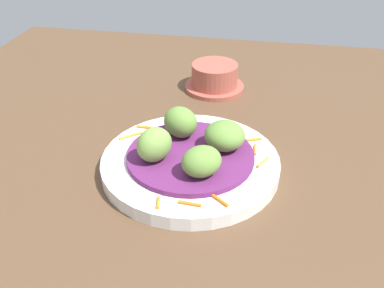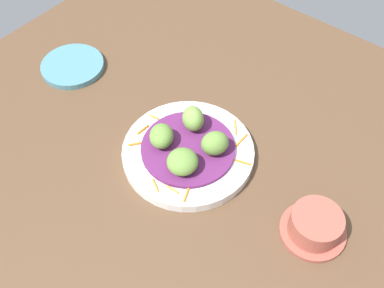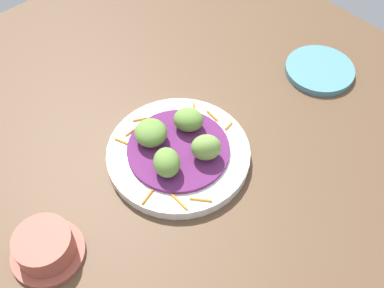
{
  "view_description": "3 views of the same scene",
  "coord_description": "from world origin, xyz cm",
  "px_view_note": "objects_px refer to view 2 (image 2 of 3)",
  "views": [
    {
      "loc": [
        6.65,
        -48.11,
        38.38
      ],
      "look_at": [
        -2.91,
        2.33,
        5.27
      ],
      "focal_mm": 41.3,
      "sensor_mm": 36.0,
      "label": 1
    },
    {
      "loc": [
        37.17,
        33.63,
        71.26
      ],
      "look_at": [
        -2.85,
        1.76,
        6.28
      ],
      "focal_mm": 42.93,
      "sensor_mm": 36.0,
      "label": 2
    },
    {
      "loc": [
        -39.91,
        31.17,
        67.25
      ],
      "look_at": [
        -4.32,
        -0.99,
        5.64
      ],
      "focal_mm": 43.64,
      "sensor_mm": 36.0,
      "label": 3
    }
  ],
  "objects_px": {
    "guac_scoop_right": "(215,143)",
    "guac_scoop_back": "(193,119)",
    "side_plate_small": "(73,66)",
    "guac_scoop_center": "(182,162)",
    "guac_scoop_left": "(161,136)",
    "terracotta_bowl": "(315,226)",
    "main_plate": "(188,152)"
  },
  "relations": [
    {
      "from": "main_plate",
      "to": "guac_scoop_left",
      "type": "distance_m",
      "value": 0.06
    },
    {
      "from": "guac_scoop_back",
      "to": "side_plate_small",
      "type": "bearing_deg",
      "value": -87.51
    },
    {
      "from": "guac_scoop_center",
      "to": "side_plate_small",
      "type": "height_order",
      "value": "guac_scoop_center"
    },
    {
      "from": "guac_scoop_center",
      "to": "terracotta_bowl",
      "type": "relative_size",
      "value": 0.51
    },
    {
      "from": "guac_scoop_left",
      "to": "guac_scoop_back",
      "type": "height_order",
      "value": "guac_scoop_back"
    },
    {
      "from": "side_plate_small",
      "to": "guac_scoop_center",
      "type": "bearing_deg",
      "value": 78.95
    },
    {
      "from": "main_plate",
      "to": "terracotta_bowl",
      "type": "distance_m",
      "value": 0.26
    },
    {
      "from": "guac_scoop_center",
      "to": "guac_scoop_back",
      "type": "relative_size",
      "value": 1.13
    },
    {
      "from": "guac_scoop_center",
      "to": "guac_scoop_back",
      "type": "bearing_deg",
      "value": -152.37
    },
    {
      "from": "guac_scoop_right",
      "to": "guac_scoop_center",
      "type": "bearing_deg",
      "value": -17.37
    },
    {
      "from": "main_plate",
      "to": "guac_scoop_center",
      "type": "relative_size",
      "value": 4.39
    },
    {
      "from": "terracotta_bowl",
      "to": "guac_scoop_left",
      "type": "bearing_deg",
      "value": -84.89
    },
    {
      "from": "guac_scoop_left",
      "to": "guac_scoop_center",
      "type": "distance_m",
      "value": 0.07
    },
    {
      "from": "guac_scoop_center",
      "to": "guac_scoop_left",
      "type": "bearing_deg",
      "value": -107.37
    },
    {
      "from": "guac_scoop_right",
      "to": "terracotta_bowl",
      "type": "bearing_deg",
      "value": 85.24
    },
    {
      "from": "guac_scoop_center",
      "to": "guac_scoop_back",
      "type": "distance_m",
      "value": 0.1
    },
    {
      "from": "guac_scoop_center",
      "to": "side_plate_small",
      "type": "distance_m",
      "value": 0.38
    },
    {
      "from": "guac_scoop_right",
      "to": "terracotta_bowl",
      "type": "distance_m",
      "value": 0.22
    },
    {
      "from": "main_plate",
      "to": "guac_scoop_center",
      "type": "distance_m",
      "value": 0.06
    },
    {
      "from": "guac_scoop_right",
      "to": "guac_scoop_back",
      "type": "bearing_deg",
      "value": -107.37
    },
    {
      "from": "guac_scoop_center",
      "to": "guac_scoop_back",
      "type": "xyz_separation_m",
      "value": [
        -0.09,
        -0.05,
        0.0
      ]
    },
    {
      "from": "main_plate",
      "to": "guac_scoop_back",
      "type": "height_order",
      "value": "guac_scoop_back"
    },
    {
      "from": "main_plate",
      "to": "guac_scoop_left",
      "type": "relative_size",
      "value": 4.71
    },
    {
      "from": "guac_scoop_center",
      "to": "terracotta_bowl",
      "type": "bearing_deg",
      "value": 101.35
    },
    {
      "from": "guac_scoop_back",
      "to": "guac_scoop_right",
      "type": "bearing_deg",
      "value": 72.63
    },
    {
      "from": "guac_scoop_right",
      "to": "guac_scoop_back",
      "type": "relative_size",
      "value": 1.03
    },
    {
      "from": "side_plate_small",
      "to": "guac_scoop_right",
      "type": "bearing_deg",
      "value": 89.05
    },
    {
      "from": "guac_scoop_left",
      "to": "terracotta_bowl",
      "type": "bearing_deg",
      "value": 95.11
    },
    {
      "from": "main_plate",
      "to": "guac_scoop_back",
      "type": "distance_m",
      "value": 0.06
    },
    {
      "from": "guac_scoop_center",
      "to": "side_plate_small",
      "type": "bearing_deg",
      "value": -101.05
    },
    {
      "from": "guac_scoop_right",
      "to": "guac_scoop_back",
      "type": "xyz_separation_m",
      "value": [
        -0.02,
        -0.07,
        0.0
      ]
    },
    {
      "from": "side_plate_small",
      "to": "main_plate",
      "type": "bearing_deg",
      "value": 85.22
    }
  ]
}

